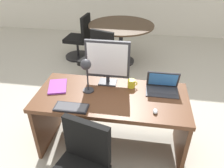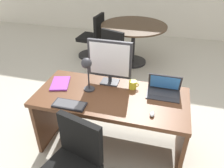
{
  "view_description": "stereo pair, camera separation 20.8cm",
  "coord_description": "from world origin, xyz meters",
  "px_view_note": "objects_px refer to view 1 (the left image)",
  "views": [
    {
      "loc": [
        0.3,
        -1.88,
        2.09
      ],
      "look_at": [
        0.0,
        0.04,
        0.87
      ],
      "focal_mm": 35.44,
      "sensor_mm": 36.0,
      "label": 1
    },
    {
      "loc": [
        0.51,
        -1.84,
        2.09
      ],
      "look_at": [
        0.0,
        0.04,
        0.87
      ],
      "focal_mm": 35.44,
      "sensor_mm": 36.0,
      "label": 2
    }
  ],
  "objects_px": {
    "coffee_mug": "(132,84)",
    "meeting_table": "(121,34)",
    "meeting_chair_near": "(80,41)",
    "meeting_chair_far": "(98,63)",
    "mouse": "(155,111)",
    "desk": "(112,108)",
    "keyboard": "(71,107)",
    "book": "(58,86)",
    "desk_lamp": "(86,69)",
    "laptop": "(162,85)",
    "monitor": "(108,60)"
  },
  "relations": [
    {
      "from": "book",
      "to": "laptop",
      "type": "bearing_deg",
      "value": 6.43
    },
    {
      "from": "desk",
      "to": "keyboard",
      "type": "xyz_separation_m",
      "value": [
        -0.35,
        -0.32,
        0.22
      ]
    },
    {
      "from": "monitor",
      "to": "coffee_mug",
      "type": "relative_size",
      "value": 4.66
    },
    {
      "from": "coffee_mug",
      "to": "meeting_chair_far",
      "type": "height_order",
      "value": "meeting_chair_far"
    },
    {
      "from": "desk_lamp",
      "to": "meeting_chair_far",
      "type": "distance_m",
      "value": 1.63
    },
    {
      "from": "book",
      "to": "desk",
      "type": "bearing_deg",
      "value": -2.17
    },
    {
      "from": "meeting_table",
      "to": "meeting_chair_far",
      "type": "bearing_deg",
      "value": -109.43
    },
    {
      "from": "keyboard",
      "to": "meeting_chair_far",
      "type": "relative_size",
      "value": 0.37
    },
    {
      "from": "mouse",
      "to": "keyboard",
      "type": "bearing_deg",
      "value": -175.73
    },
    {
      "from": "coffee_mug",
      "to": "meeting_table",
      "type": "height_order",
      "value": "coffee_mug"
    },
    {
      "from": "monitor",
      "to": "meeting_chair_near",
      "type": "relative_size",
      "value": 0.55
    },
    {
      "from": "coffee_mug",
      "to": "book",
      "type": "bearing_deg",
      "value": -170.85
    },
    {
      "from": "laptop",
      "to": "book",
      "type": "xyz_separation_m",
      "value": [
        -1.14,
        -0.13,
        -0.06
      ]
    },
    {
      "from": "desk",
      "to": "book",
      "type": "xyz_separation_m",
      "value": [
        -0.62,
        0.02,
        0.22
      ]
    },
    {
      "from": "monitor",
      "to": "laptop",
      "type": "xyz_separation_m",
      "value": [
        0.61,
        -0.05,
        -0.22
      ]
    },
    {
      "from": "book",
      "to": "meeting_chair_near",
      "type": "height_order",
      "value": "meeting_chair_near"
    },
    {
      "from": "desk",
      "to": "desk_lamp",
      "type": "relative_size",
      "value": 4.1
    },
    {
      "from": "book",
      "to": "mouse",
      "type": "bearing_deg",
      "value": -14.73
    },
    {
      "from": "meeting_table",
      "to": "meeting_chair_near",
      "type": "distance_m",
      "value": 0.92
    },
    {
      "from": "book",
      "to": "meeting_table",
      "type": "relative_size",
      "value": 0.26
    },
    {
      "from": "mouse",
      "to": "monitor",
      "type": "bearing_deg",
      "value": 139.21
    },
    {
      "from": "book",
      "to": "coffee_mug",
      "type": "xyz_separation_m",
      "value": [
        0.81,
        0.13,
        0.04
      ]
    },
    {
      "from": "monitor",
      "to": "meeting_chair_far",
      "type": "height_order",
      "value": "monitor"
    },
    {
      "from": "book",
      "to": "keyboard",
      "type": "bearing_deg",
      "value": -51.97
    },
    {
      "from": "mouse",
      "to": "meeting_table",
      "type": "height_order",
      "value": "meeting_table"
    },
    {
      "from": "mouse",
      "to": "desk_lamp",
      "type": "bearing_deg",
      "value": 161.62
    },
    {
      "from": "mouse",
      "to": "meeting_chair_far",
      "type": "distance_m",
      "value": 1.98
    },
    {
      "from": "laptop",
      "to": "keyboard",
      "type": "distance_m",
      "value": 1.0
    },
    {
      "from": "desk",
      "to": "keyboard",
      "type": "height_order",
      "value": "keyboard"
    },
    {
      "from": "meeting_chair_near",
      "to": "meeting_chair_far",
      "type": "height_order",
      "value": "meeting_chair_near"
    },
    {
      "from": "mouse",
      "to": "meeting_chair_near",
      "type": "distance_m",
      "value": 3.06
    },
    {
      "from": "mouse",
      "to": "desk_lamp",
      "type": "relative_size",
      "value": 0.2
    },
    {
      "from": "laptop",
      "to": "meeting_table",
      "type": "bearing_deg",
      "value": 108.34
    },
    {
      "from": "mouse",
      "to": "meeting_chair_near",
      "type": "xyz_separation_m",
      "value": [
        -1.52,
        2.62,
        -0.39
      ]
    },
    {
      "from": "coffee_mug",
      "to": "meeting_table",
      "type": "distance_m",
      "value": 2.17
    },
    {
      "from": "desk",
      "to": "meeting_table",
      "type": "bearing_deg",
      "value": 94.52
    },
    {
      "from": "desk_lamp",
      "to": "meeting_chair_near",
      "type": "height_order",
      "value": "desk_lamp"
    },
    {
      "from": "monitor",
      "to": "laptop",
      "type": "bearing_deg",
      "value": -4.81
    },
    {
      "from": "monitor",
      "to": "meeting_chair_near",
      "type": "xyz_separation_m",
      "value": [
        -0.98,
        2.16,
        -0.66
      ]
    },
    {
      "from": "monitor",
      "to": "book",
      "type": "bearing_deg",
      "value": -161.38
    },
    {
      "from": "monitor",
      "to": "coffee_mug",
      "type": "distance_m",
      "value": 0.37
    },
    {
      "from": "laptop",
      "to": "keyboard",
      "type": "bearing_deg",
      "value": -151.81
    },
    {
      "from": "keyboard",
      "to": "meeting_table",
      "type": "bearing_deg",
      "value": 86.27
    },
    {
      "from": "laptop",
      "to": "mouse",
      "type": "distance_m",
      "value": 0.42
    },
    {
      "from": "desk",
      "to": "mouse",
      "type": "relative_size",
      "value": 20.73
    },
    {
      "from": "meeting_table",
      "to": "meeting_chair_far",
      "type": "xyz_separation_m",
      "value": [
        -0.3,
        -0.84,
        -0.24
      ]
    },
    {
      "from": "meeting_chair_near",
      "to": "coffee_mug",
      "type": "bearing_deg",
      "value": -60.38
    },
    {
      "from": "meeting_table",
      "to": "mouse",
      "type": "bearing_deg",
      "value": -76.03
    },
    {
      "from": "mouse",
      "to": "coffee_mug",
      "type": "relative_size",
      "value": 0.71
    },
    {
      "from": "desk",
      "to": "meeting_chair_near",
      "type": "distance_m",
      "value": 2.6
    }
  ]
}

